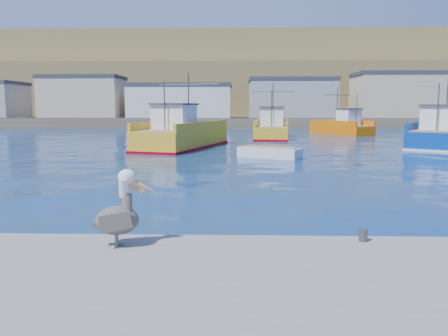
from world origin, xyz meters
The scene contains 9 objects.
ground centered at (0.00, 0.00, 0.00)m, with size 260.00×260.00×0.00m, color #061D4F.
dock_bollards centered at (0.60, -3.40, 0.65)m, with size 36.20×0.20×0.30m.
far_shore centered at (0.00, 109.20, 8.98)m, with size 200.00×81.00×24.00m.
trawler_yellow_a centered at (-4.78, 25.51, 1.12)m, with size 7.73×13.42×6.70m.
trawler_yellow_b centered at (4.22, 37.57, 1.01)m, with size 5.11×11.08×6.44m.
trawler_blue centered at (18.72, 26.77, 1.08)m, with size 10.09×12.33×6.60m.
boat_orange centered at (13.99, 44.40, 1.05)m, with size 7.24×9.23×6.14m.
skiff_mid centered at (2.43, 17.70, 0.31)m, with size 4.63×3.58×0.97m.
pelican centered at (-2.55, -3.92, 1.24)m, with size 1.41×0.78×1.74m.
Camera 1 is at (0.04, -13.30, 3.60)m, focal length 35.00 mm.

